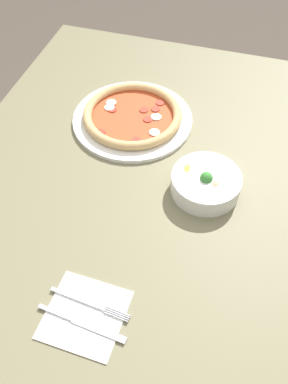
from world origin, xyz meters
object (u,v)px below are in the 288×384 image
(pizza, at_px, (132,116))
(bowl, at_px, (206,182))
(knife, at_px, (78,321))
(fork, at_px, (88,303))

(pizza, bearing_deg, bowl, 51.94)
(pizza, height_order, knife, pizza)
(knife, bearing_deg, pizza, 102.56)
(knife, bearing_deg, fork, 86.55)
(pizza, distance_m, knife, 0.63)
(bowl, bearing_deg, pizza, -128.06)
(bowl, xyz_separation_m, knife, (0.42, -0.18, -0.03))
(pizza, distance_m, fork, 0.59)
(pizza, xyz_separation_m, bowl, (0.20, 0.26, 0.01))
(pizza, distance_m, bowl, 0.33)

